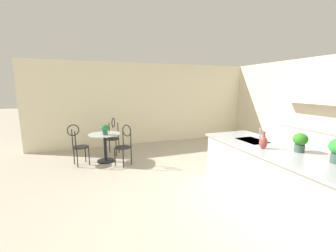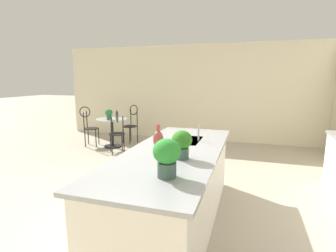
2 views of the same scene
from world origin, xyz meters
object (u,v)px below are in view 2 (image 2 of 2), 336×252
(chair_near_window, at_px, (132,122))
(potted_plant_on_table, at_px, (109,114))
(potted_plant_counter_far, at_px, (167,155))
(vase_on_counter, at_px, (158,139))
(chair_by_island, at_px, (117,130))
(chair_toward_desk, at_px, (89,124))
(bistro_table, at_px, (112,130))
(potted_plant_counter_near, at_px, (182,143))

(chair_near_window, relative_size, potted_plant_on_table, 4.00)
(potted_plant_counter_far, xyz_separation_m, vase_on_counter, (-0.90, -0.40, -0.08))
(chair_by_island, bearing_deg, chair_toward_desk, -112.78)
(potted_plant_on_table, bearing_deg, vase_on_counter, 39.45)
(bistro_table, height_order, chair_toward_desk, chair_toward_desk)
(potted_plant_on_table, distance_m, vase_on_counter, 3.65)
(bistro_table, xyz_separation_m, potted_plant_on_table, (0.14, 0.01, 0.44))
(potted_plant_on_table, bearing_deg, potted_plant_counter_far, 36.17)
(bistro_table, distance_m, potted_plant_counter_near, 4.32)
(bistro_table, bearing_deg, chair_near_window, 155.77)
(chair_toward_desk, xyz_separation_m, potted_plant_on_table, (0.08, 0.65, 0.32))
(chair_by_island, distance_m, chair_toward_desk, 1.15)
(vase_on_counter, bearing_deg, chair_toward_desk, -134.29)
(bistro_table, xyz_separation_m, chair_near_window, (-0.60, 0.27, 0.13))
(bistro_table, relative_size, potted_plant_on_table, 3.07)
(chair_toward_desk, bearing_deg, chair_near_window, 126.18)
(chair_toward_desk, height_order, potted_plant_counter_near, potted_plant_counter_near)
(bistro_table, xyz_separation_m, vase_on_counter, (2.95, 2.33, 0.58))
(chair_toward_desk, height_order, vase_on_counter, vase_on_counter)
(chair_by_island, bearing_deg, potted_plant_counter_far, 34.56)
(chair_by_island, bearing_deg, vase_on_counter, 37.91)
(chair_by_island, xyz_separation_m, chair_toward_desk, (-0.44, -1.06, 0.00))
(bistro_table, relative_size, potted_plant_counter_near, 2.64)
(vase_on_counter, bearing_deg, potted_plant_counter_far, 23.98)
(chair_by_island, height_order, potted_plant_counter_near, potted_plant_counter_near)
(potted_plant_on_table, height_order, potted_plant_counter_far, potted_plant_counter_far)
(chair_near_window, bearing_deg, bistro_table, -24.23)
(chair_by_island, distance_m, potted_plant_on_table, 0.64)
(chair_by_island, height_order, potted_plant_on_table, chair_by_island)
(chair_toward_desk, bearing_deg, potted_plant_on_table, 83.32)
(bistro_table, bearing_deg, potted_plant_on_table, 4.09)
(chair_by_island, bearing_deg, bistro_table, -140.37)
(chair_by_island, xyz_separation_m, vase_on_counter, (2.45, 1.90, 0.46))
(potted_plant_on_table, xyz_separation_m, potted_plant_counter_far, (3.71, 2.72, 0.22))
(chair_toward_desk, xyz_separation_m, potted_plant_counter_far, (3.79, 3.36, 0.54))
(chair_toward_desk, relative_size, potted_plant_counter_far, 3.08)
(chair_toward_desk, bearing_deg, potted_plant_counter_near, 45.97)
(chair_by_island, distance_m, potted_plant_counter_near, 3.65)
(bistro_table, distance_m, potted_plant_on_table, 0.46)
(potted_plant_counter_near, bearing_deg, vase_on_counter, -131.99)
(potted_plant_counter_far, bearing_deg, chair_near_window, -151.12)
(chair_near_window, xyz_separation_m, vase_on_counter, (3.55, 2.06, 0.46))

